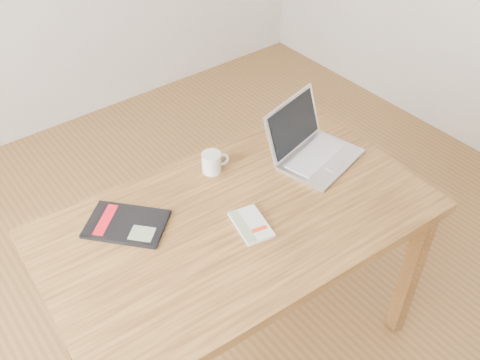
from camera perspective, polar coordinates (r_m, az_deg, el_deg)
room at (r=1.46m, az=-2.93°, el=12.73°), size 4.04×4.04×2.70m
desk at (r=1.89m, az=-0.08°, el=-5.90°), size 1.38×0.84×0.75m
white_guidebook at (r=1.80m, az=1.20°, el=-4.80°), size 0.13×0.18×0.01m
black_guidebook at (r=1.84m, az=-12.02°, el=-4.62°), size 0.30×0.31×0.01m
laptop at (r=2.07m, az=7.58°, el=3.55°), size 0.37×0.35×0.21m
coffee_mug at (r=1.99m, az=-2.97°, el=1.94°), size 0.11×0.07×0.08m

